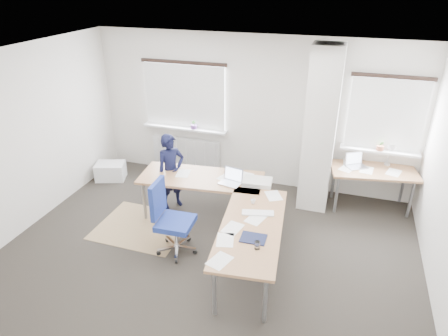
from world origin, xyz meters
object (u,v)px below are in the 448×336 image
(desk_main, at_px, (227,201))
(person, at_px, (171,171))
(desk_side, at_px, (374,172))
(task_chair, at_px, (173,233))

(desk_main, xyz_separation_m, person, (-1.21, 0.67, -0.02))
(desk_side, bearing_deg, person, -172.97)
(desk_main, bearing_deg, person, 144.97)
(person, bearing_deg, desk_side, -32.22)
(desk_main, distance_m, task_chair, 0.91)
(desk_main, bearing_deg, desk_side, 32.87)
(desk_side, bearing_deg, task_chair, -151.52)
(task_chair, relative_size, person, 0.84)
(desk_side, relative_size, task_chair, 1.32)
(desk_main, height_order, person, person)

